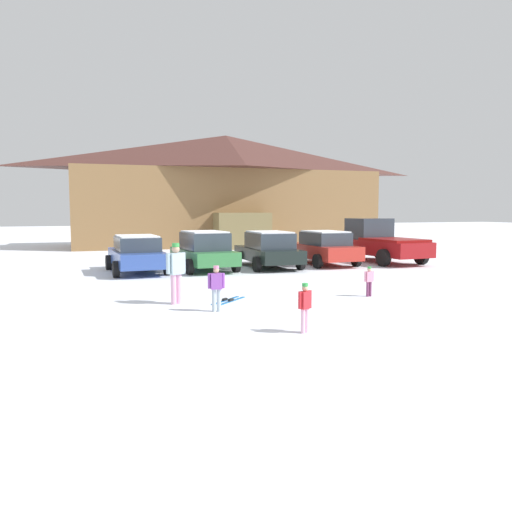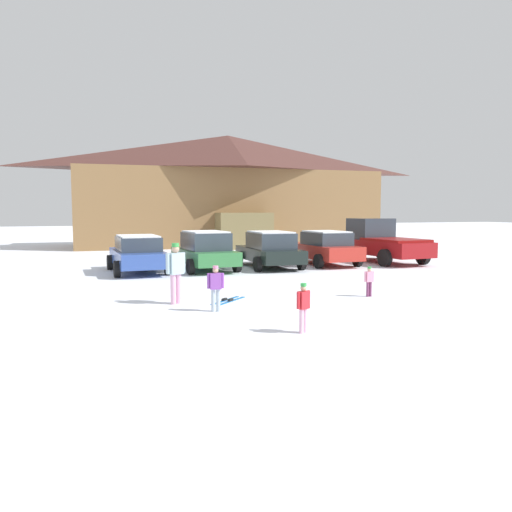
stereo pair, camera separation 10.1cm
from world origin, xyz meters
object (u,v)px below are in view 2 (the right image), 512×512
ski_lodge (228,190)px  pair_of_skis (228,300)px  skier_adult_in_blue_parka (176,270)px  parked_green_coupe (205,251)px  skier_child_in_pink_snowsuit (369,280)px  skier_child_in_purple_jacket (216,286)px  parked_black_sedan (270,249)px  parked_red_sedan (325,247)px  pickup_truck (380,242)px  parked_blue_hatchback (138,253)px  skier_child_in_red_jacket (303,305)px

ski_lodge → pair_of_skis: bearing=-106.6°
skier_adult_in_blue_parka → pair_of_skis: (1.45, -0.10, -0.92)m
parked_green_coupe → skier_child_in_pink_snowsuit: (2.99, -8.11, -0.34)m
pair_of_skis → skier_child_in_purple_jacket: bearing=-118.9°
skier_child_in_pink_snowsuit → pair_of_skis: size_ratio=0.71×
parked_black_sedan → parked_red_sedan: bearing=4.6°
parked_red_sedan → pickup_truck: (3.18, 0.20, 0.18)m
parked_blue_hatchback → pair_of_skis: (1.64, -7.53, -0.77)m
parked_red_sedan → skier_child_in_red_jacket: parked_red_sedan is taller
parked_red_sedan → skier_adult_in_blue_parka: (-8.46, -7.49, 0.13)m
parked_blue_hatchback → skier_adult_in_blue_parka: bearing=-88.6°
parked_red_sedan → ski_lodge: bearing=91.0°
skier_child_in_purple_jacket → parked_green_coupe: bearing=77.9°
parked_green_coupe → skier_child_in_pink_snowsuit: 8.65m
ski_lodge → pair_of_skis: size_ratio=17.85×
parked_green_coupe → skier_child_in_pink_snowsuit: bearing=-69.8°
parked_green_coupe → pickup_truck: (9.01, 0.37, 0.15)m
ski_lodge → parked_red_sedan: (0.26, -14.99, -3.28)m
skier_adult_in_blue_parka → pair_of_skis: 1.72m
parked_blue_hatchback → parked_black_sedan: size_ratio=0.99×
parked_blue_hatchback → skier_child_in_purple_jacket: bearing=-83.9°
parked_green_coupe → parked_red_sedan: bearing=1.7°
parked_black_sedan → skier_adult_in_blue_parka: (-5.58, -7.26, 0.12)m
ski_lodge → pair_of_skis: 23.91m
parked_red_sedan → skier_child_in_red_jacket: (-6.57, -11.63, -0.22)m
pickup_truck → skier_adult_in_blue_parka: (-11.64, -7.69, -0.05)m
parked_blue_hatchback → skier_child_in_purple_jacket: size_ratio=3.83×
parked_black_sedan → pair_of_skis: size_ratio=3.56×
ski_lodge → parked_black_sedan: size_ratio=5.01×
skier_child_in_pink_snowsuit → skier_adult_in_blue_parka: 5.68m
parked_green_coupe → skier_child_in_purple_jacket: parked_green_coupe is taller
parked_green_coupe → skier_child_in_purple_jacket: (-1.87, -8.70, -0.18)m
parked_green_coupe → parked_red_sedan: parked_green_coupe is taller
skier_adult_in_blue_parka → skier_child_in_red_jacket: 4.57m
parked_green_coupe → parked_black_sedan: parked_green_coupe is taller
parked_black_sedan → parked_blue_hatchback: bearing=178.3°
pickup_truck → pair_of_skis: size_ratio=4.25×
skier_child_in_purple_jacket → skier_adult_in_blue_parka: bearing=118.6°
skier_adult_in_blue_parka → ski_lodge: bearing=70.0°
parked_green_coupe → skier_child_in_red_jacket: (-0.74, -11.47, -0.25)m
parked_green_coupe → pickup_truck: bearing=2.4°
pair_of_skis → parked_black_sedan: bearing=60.7°
parked_blue_hatchback → parked_black_sedan: parked_black_sedan is taller
ski_lodge → skier_child_in_purple_jacket: (-7.45, -23.85, -3.44)m
parked_black_sedan → ski_lodge: bearing=80.2°
parked_black_sedan → parked_red_sedan: 2.89m
parked_black_sedan → parked_green_coupe: bearing=178.8°
parked_black_sedan → skier_child_in_red_jacket: size_ratio=4.30×
parked_blue_hatchback → pickup_truck: pickup_truck is taller
skier_child_in_pink_snowsuit → pickup_truck: bearing=54.6°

